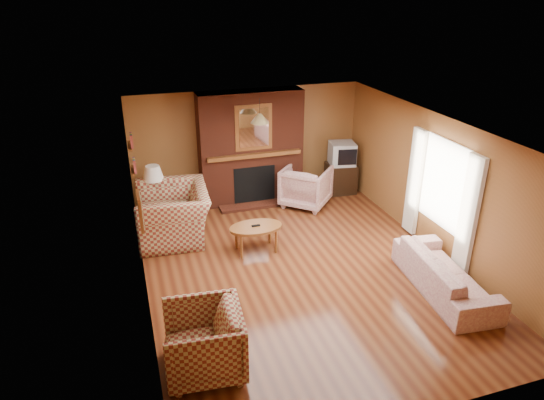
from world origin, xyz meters
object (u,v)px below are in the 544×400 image
object	(u,v)px
plaid_loveseat	(173,213)
fireplace	(251,148)
coffee_table	(256,229)
tv_stand	(341,178)
table_lamp	(154,180)
floral_armchair	(306,186)
floral_sofa	(445,274)
plaid_armchair	(203,342)
side_table	(157,210)
crt_tv	(342,154)

from	to	relation	value
plaid_loveseat	fireplace	bearing A→B (deg)	127.46
coffee_table	fireplace	bearing A→B (deg)	76.31
coffee_table	tv_stand	world-z (taller)	tv_stand
table_lamp	floral_armchair	bearing A→B (deg)	-1.59
floral_sofa	plaid_armchair	bearing A→B (deg)	104.15
plaid_loveseat	plaid_armchair	world-z (taller)	plaid_loveseat
plaid_armchair	floral_armchair	xyz separation A→B (m)	(2.98, 4.21, -0.00)
plaid_armchair	side_table	distance (m)	4.30
plaid_armchair	coffee_table	distance (m)	3.00
floral_sofa	floral_armchair	world-z (taller)	floral_armchair
plaid_armchair	fireplace	bearing A→B (deg)	163.27
floral_sofa	crt_tv	size ratio (longest dim) A/B	3.25
plaid_armchair	floral_sofa	size ratio (longest dim) A/B	0.47
side_table	tv_stand	world-z (taller)	tv_stand
fireplace	crt_tv	bearing A→B (deg)	-5.30
floral_armchair	table_lamp	world-z (taller)	table_lamp
table_lamp	side_table	bearing A→B (deg)	0.00
table_lamp	plaid_loveseat	bearing A→B (deg)	-69.97
tv_stand	plaid_armchair	bearing A→B (deg)	-126.26
plaid_armchair	crt_tv	xyz separation A→B (m)	(4.00, 4.64, 0.49)
side_table	plaid_loveseat	bearing A→B (deg)	-69.97
floral_sofa	floral_armchair	size ratio (longest dim) A/B	2.16
plaid_armchair	side_table	world-z (taller)	plaid_armchair
plaid_armchair	side_table	size ratio (longest dim) A/B	1.75
floral_sofa	floral_armchair	bearing A→B (deg)	19.24
coffee_table	side_table	bearing A→B (deg)	133.43
fireplace	plaid_armchair	size ratio (longest dim) A/B	2.52
table_lamp	plaid_armchair	bearing A→B (deg)	-88.00
floral_armchair	crt_tv	size ratio (longest dim) A/B	1.50
side_table	tv_stand	distance (m)	4.17
floral_armchair	plaid_armchair	bearing A→B (deg)	97.29
tv_stand	fireplace	bearing A→B (deg)	179.31
fireplace	side_table	distance (m)	2.35
plaid_armchair	floral_sofa	distance (m)	3.89
plaid_armchair	table_lamp	bearing A→B (deg)	-172.75
floral_sofa	side_table	size ratio (longest dim) A/B	3.76
table_lamp	tv_stand	size ratio (longest dim) A/B	0.99
tv_stand	crt_tv	world-z (taller)	crt_tv
crt_tv	side_table	bearing A→B (deg)	-175.26
fireplace	crt_tv	size ratio (longest dim) A/B	3.82
floral_armchair	crt_tv	xyz separation A→B (m)	(1.02, 0.43, 0.49)
fireplace	tv_stand	world-z (taller)	fireplace
plaid_loveseat	tv_stand	distance (m)	4.04
plaid_armchair	table_lamp	xyz separation A→B (m)	(-0.15, 4.30, 0.48)
crt_tv	tv_stand	bearing A→B (deg)	90.00
floral_sofa	table_lamp	world-z (taller)	table_lamp
fireplace	floral_sofa	size ratio (longest dim) A/B	1.17
plaid_armchair	floral_sofa	world-z (taller)	plaid_armchair
plaid_loveseat	side_table	world-z (taller)	plaid_loveseat
plaid_loveseat	tv_stand	xyz separation A→B (m)	(3.90, 1.04, -0.15)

